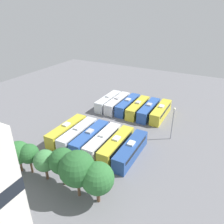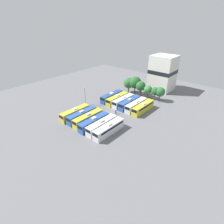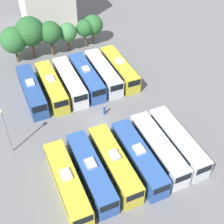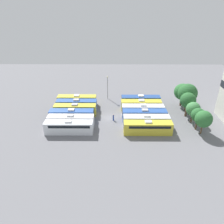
{
  "view_description": "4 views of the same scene",
  "coord_description": "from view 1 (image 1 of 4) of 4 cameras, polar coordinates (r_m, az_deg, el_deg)",
  "views": [
    {
      "loc": [
        -20.93,
        41.88,
        26.81
      ],
      "look_at": [
        1.81,
        -0.68,
        3.2
      ],
      "focal_mm": 35.0,
      "sensor_mm": 36.0,
      "label": 1
    },
    {
      "loc": [
        37.38,
        -41.97,
        31.06
      ],
      "look_at": [
        1.81,
        -1.21,
        1.96
      ],
      "focal_mm": 28.0,
      "sensor_mm": 36.0,
      "label": 2
    },
    {
      "loc": [
        -11.86,
        -31.95,
        32.77
      ],
      "look_at": [
        1.75,
        -0.94,
        2.18
      ],
      "focal_mm": 50.0,
      "sensor_mm": 36.0,
      "label": 3
    },
    {
      "loc": [
        52.49,
        1.29,
        28.89
      ],
      "look_at": [
        0.24,
        0.94,
        1.87
      ],
      "focal_mm": 35.0,
      "sensor_mm": 36.0,
      "label": 4
    }
  ],
  "objects": [
    {
      "name": "ground_plane",
      "position": [
        53.95,
        1.36,
        -3.74
      ],
      "size": [
        110.64,
        110.64,
        0.0
      ],
      "primitive_type": "plane",
      "color": "slate"
    },
    {
      "name": "bus_0",
      "position": [
        58.85,
        12.64,
        0.1
      ],
      "size": [
        2.56,
        11.6,
        3.4
      ],
      "color": "gold",
      "rests_on": "ground_plane"
    },
    {
      "name": "bus_1",
      "position": [
        59.3,
        9.59,
        0.6
      ],
      "size": [
        2.56,
        11.6,
        3.4
      ],
      "color": "#2D56A8",
      "rests_on": "ground_plane"
    },
    {
      "name": "bus_2",
      "position": [
        60.2,
        6.76,
        1.19
      ],
      "size": [
        2.56,
        11.6,
        3.4
      ],
      "color": "gold",
      "rests_on": "ground_plane"
    },
    {
      "name": "bus_3",
      "position": [
        61.65,
        4.14,
        1.93
      ],
      "size": [
        2.56,
        11.6,
        3.4
      ],
      "color": "#2D56A8",
      "rests_on": "ground_plane"
    },
    {
      "name": "bus_4",
      "position": [
        62.57,
        1.4,
        2.37
      ],
      "size": [
        2.56,
        11.6,
        3.4
      ],
      "color": "silver",
      "rests_on": "ground_plane"
    },
    {
      "name": "bus_5",
      "position": [
        63.85,
        -1.01,
        2.88
      ],
      "size": [
        2.56,
        11.6,
        3.4
      ],
      "color": "silver",
      "rests_on": "ground_plane"
    },
    {
      "name": "bus_6",
      "position": [
        42.96,
        4.93,
        -9.87
      ],
      "size": [
        2.56,
        11.6,
        3.4
      ],
      "color": "#284C93",
      "rests_on": "ground_plane"
    },
    {
      "name": "bus_7",
      "position": [
        44.22,
        1.14,
        -8.59
      ],
      "size": [
        2.56,
        11.6,
        3.4
      ],
      "color": "gold",
      "rests_on": "ground_plane"
    },
    {
      "name": "bus_8",
      "position": [
        45.4,
        -2.46,
        -7.59
      ],
      "size": [
        2.56,
        11.6,
        3.4
      ],
      "color": "silver",
      "rests_on": "ground_plane"
    },
    {
      "name": "bus_9",
      "position": [
        46.71,
        -5.76,
        -6.64
      ],
      "size": [
        2.56,
        11.6,
        3.4
      ],
      "color": "#2D56A8",
      "rests_on": "ground_plane"
    },
    {
      "name": "bus_10",
      "position": [
        48.23,
        -8.88,
        -5.7
      ],
      "size": [
        2.56,
        11.6,
        3.4
      ],
      "color": "silver",
      "rests_on": "ground_plane"
    },
    {
      "name": "bus_11",
      "position": [
        49.98,
        -11.71,
        -4.74
      ],
      "size": [
        2.56,
        11.6,
        3.4
      ],
      "color": "gold",
      "rests_on": "ground_plane"
    },
    {
      "name": "worker_person",
      "position": [
        53.13,
        -0.68,
        -3.21
      ],
      "size": [
        0.36,
        0.36,
        1.79
      ],
      "color": "navy",
      "rests_on": "ground_plane"
    },
    {
      "name": "light_pole",
      "position": [
        48.3,
        15.68,
        -1.56
      ],
      "size": [
        0.6,
        0.6,
        7.64
      ],
      "color": "gray",
      "rests_on": "ground_plane"
    },
    {
      "name": "tree_0",
      "position": [
        32.76,
        -3.75,
        -16.91
      ],
      "size": [
        4.86,
        4.86,
        6.96
      ],
      "color": "brown",
      "rests_on": "ground_plane"
    },
    {
      "name": "tree_1",
      "position": [
        33.37,
        -9.1,
        -14.39
      ],
      "size": [
        5.47,
        5.47,
        8.09
      ],
      "color": "brown",
      "rests_on": "ground_plane"
    },
    {
      "name": "tree_2",
      "position": [
        36.08,
        -12.84,
        -12.43
      ],
      "size": [
        4.27,
        4.27,
        6.92
      ],
      "color": "brown",
      "rests_on": "ground_plane"
    },
    {
      "name": "tree_3",
      "position": [
        38.35,
        -17.16,
        -12.07
      ],
      "size": [
        3.69,
        3.69,
        5.73
      ],
      "color": "brown",
      "rests_on": "ground_plane"
    },
    {
      "name": "tree_4",
      "position": [
        40.52,
        -20.88,
        -10.16
      ],
      "size": [
        3.46,
        3.46,
        5.77
      ],
      "color": "brown",
      "rests_on": "ground_plane"
    },
    {
      "name": "tree_5",
      "position": [
        41.54,
        -23.31,
        -9.71
      ],
      "size": [
        4.06,
        4.06,
        6.04
      ],
      "color": "brown",
      "rests_on": "ground_plane"
    }
  ]
}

